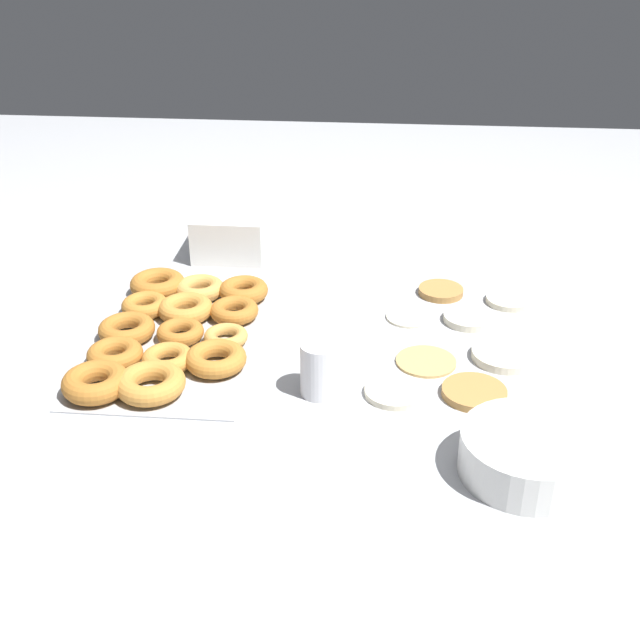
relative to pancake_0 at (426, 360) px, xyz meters
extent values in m
plane|color=#B2B5BA|center=(-0.10, -0.06, 0.00)|extent=(3.00, 3.00, 0.00)
cylinder|color=tan|center=(0.00, 0.00, 0.00)|extent=(0.11, 0.11, 0.01)
cylinder|color=beige|center=(-0.16, -0.03, 0.00)|extent=(0.09, 0.09, 0.01)
cylinder|color=silver|center=(-0.03, 0.14, 0.00)|extent=(0.11, 0.11, 0.01)
cylinder|color=#B27F42|center=(0.10, 0.07, 0.00)|extent=(0.11, 0.11, 0.01)
cylinder|color=#B27F42|center=(-0.27, 0.04, 0.00)|extent=(0.09, 0.09, 0.01)
cylinder|color=beige|center=(-0.24, 0.17, 0.00)|extent=(0.09, 0.09, 0.01)
cylinder|color=beige|center=(0.10, -0.05, 0.00)|extent=(0.10, 0.10, 0.01)
cylinder|color=silver|center=(-0.16, 0.09, 0.00)|extent=(0.10, 0.10, 0.01)
cube|color=#ADAFB5|center=(-0.04, -0.45, 0.00)|extent=(0.48, 0.29, 0.01)
torus|color=#AD6B28|center=(-0.22, -0.53, 0.02)|extent=(0.11, 0.11, 0.04)
torus|color=#B7752D|center=(-0.13, -0.53, 0.02)|extent=(0.09, 0.09, 0.03)
torus|color=#AD6B28|center=(-0.03, -0.54, 0.02)|extent=(0.10, 0.10, 0.03)
torus|color=#AD6B28|center=(0.06, -0.53, 0.02)|extent=(0.10, 0.10, 0.03)
torus|color=#AD6B28|center=(0.15, -0.54, 0.02)|extent=(0.11, 0.11, 0.04)
torus|color=#D19347|center=(-0.21, -0.45, 0.02)|extent=(0.10, 0.10, 0.03)
torus|color=#C68438|center=(-0.12, -0.45, 0.02)|extent=(0.10, 0.10, 0.03)
torus|color=#AD6B28|center=(-0.04, -0.44, 0.01)|extent=(0.09, 0.09, 0.03)
torus|color=#C68438|center=(0.06, -0.44, 0.01)|extent=(0.09, 0.09, 0.03)
torus|color=#C68438|center=(0.14, -0.45, 0.02)|extent=(0.11, 0.11, 0.03)
torus|color=#AD6B28|center=(-0.21, -0.36, 0.02)|extent=(0.10, 0.10, 0.03)
torus|color=#AD6B28|center=(-0.13, -0.36, 0.02)|extent=(0.09, 0.09, 0.03)
torus|color=#D19347|center=(-0.03, -0.36, 0.01)|extent=(0.08, 0.08, 0.02)
torus|color=#B7752D|center=(0.05, -0.36, 0.02)|extent=(0.11, 0.11, 0.03)
cylinder|color=white|center=(0.29, 0.13, 0.03)|extent=(0.19, 0.19, 0.06)
cube|color=white|center=(-0.43, -0.42, 0.01)|extent=(0.14, 0.16, 0.02)
cube|color=white|center=(-0.43, -0.42, 0.03)|extent=(0.14, 0.16, 0.02)
cube|color=white|center=(-0.43, -0.42, 0.06)|extent=(0.14, 0.16, 0.02)
cube|color=white|center=(-0.43, -0.42, 0.08)|extent=(0.14, 0.16, 0.02)
cylinder|color=white|center=(0.11, -0.18, 0.04)|extent=(0.07, 0.07, 0.09)
camera|label=1|loc=(1.20, -0.08, 0.72)|focal=45.00mm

